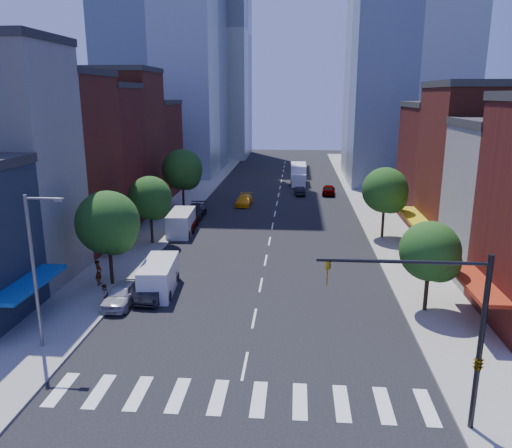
{
  "coord_description": "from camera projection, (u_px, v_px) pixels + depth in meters",
  "views": [
    {
      "loc": [
        2.62,
        -24.28,
        14.39
      ],
      "look_at": [
        -0.35,
        11.64,
        5.0
      ],
      "focal_mm": 35.0,
      "sensor_mm": 36.0,
      "label": 1
    }
  ],
  "objects": [
    {
      "name": "tree_left_near",
      "position": [
        110.0,
        225.0,
        37.46
      ],
      "size": [
        4.8,
        4.8,
        7.3
      ],
      "color": "black",
      "rests_on": "sidewalk_left"
    },
    {
      "name": "taxi",
      "position": [
        244.0,
        200.0,
        66.54
      ],
      "size": [
        2.08,
        4.81,
        1.38
      ],
      "primitive_type": "imported",
      "rotation": [
        0.0,
        0.0,
        -0.03
      ],
      "color": "#FFAB0D",
      "rests_on": "ground"
    },
    {
      "name": "traffic_signal",
      "position": [
        467.0,
        344.0,
        21.07
      ],
      "size": [
        7.24,
        2.24,
        8.0
      ],
      "color": "black",
      "rests_on": "sidewalk_right"
    },
    {
      "name": "sidewalk_left",
      "position": [
        183.0,
        205.0,
        66.8
      ],
      "size": [
        5.0,
        120.0,
        0.15
      ],
      "primitive_type": "cube",
      "color": "gray",
      "rests_on": "ground"
    },
    {
      "name": "traffic_car_far",
      "position": [
        329.0,
        190.0,
        73.5
      ],
      "size": [
        2.2,
        4.64,
        1.53
      ],
      "primitive_type": "imported",
      "rotation": [
        0.0,
        0.0,
        3.05
      ],
      "color": "#999999",
      "rests_on": "ground"
    },
    {
      "name": "bldg_right_3",
      "position": [
        459.0,
        166.0,
        56.73
      ],
      "size": [
        12.0,
        10.0,
        13.0
      ],
      "primitive_type": "cube",
      "color": "#541515",
      "rests_on": "ground"
    },
    {
      "name": "tree_left_mid",
      "position": [
        151.0,
        200.0,
        48.16
      ],
      "size": [
        4.2,
        4.2,
        6.65
      ],
      "color": "black",
      "rests_on": "sidewalk_left"
    },
    {
      "name": "parked_car_rear",
      "position": [
        195.0,
        211.0,
        59.86
      ],
      "size": [
        2.22,
        5.39,
        1.56
      ],
      "primitive_type": "imported",
      "rotation": [
        0.0,
        0.0,
        0.01
      ],
      "color": "black",
      "rests_on": "ground"
    },
    {
      "name": "sidewalk_right",
      "position": [
        372.0,
        208.0,
        64.81
      ],
      "size": [
        5.0,
        120.0,
        0.15
      ],
      "primitive_type": "cube",
      "color": "gray",
      "rests_on": "ground"
    },
    {
      "name": "ground",
      "position": [
        245.0,
        366.0,
        27.25
      ],
      "size": [
        220.0,
        220.0,
        0.0
      ],
      "primitive_type": "plane",
      "color": "black",
      "rests_on": "ground"
    },
    {
      "name": "parked_car_second",
      "position": [
        155.0,
        286.0,
        36.34
      ],
      "size": [
        2.08,
        5.06,
        1.63
      ],
      "primitive_type": "imported",
      "rotation": [
        0.0,
        0.0,
        -0.07
      ],
      "color": "black",
      "rests_on": "ground"
    },
    {
      "name": "cargo_van_far",
      "position": [
        181.0,
        223.0,
        52.73
      ],
      "size": [
        2.6,
        5.83,
        2.44
      ],
      "rotation": [
        0.0,
        0.0,
        0.05
      ],
      "color": "silver",
      "rests_on": "ground"
    },
    {
      "name": "bldg_left_4",
      "position": [
        110.0,
        142.0,
        62.95
      ],
      "size": [
        12.0,
        9.0,
        17.0
      ],
      "primitive_type": "cube",
      "color": "#5A2015",
      "rests_on": "ground"
    },
    {
      "name": "pedestrian_near",
      "position": [
        99.0,
        272.0,
        38.29
      ],
      "size": [
        0.54,
        0.76,
        1.96
      ],
      "primitive_type": "imported",
      "rotation": [
        0.0,
        0.0,
        1.67
      ],
      "color": "#999999",
      "rests_on": "sidewalk_left"
    },
    {
      "name": "streetlight",
      "position": [
        36.0,
        263.0,
        27.83
      ],
      "size": [
        2.25,
        0.25,
        9.0
      ],
      "color": "slate",
      "rests_on": "sidewalk_left"
    },
    {
      "name": "traffic_car_oncoming",
      "position": [
        299.0,
        191.0,
        73.38
      ],
      "size": [
        1.81,
        4.0,
        1.27
      ],
      "primitive_type": "imported",
      "rotation": [
        0.0,
        0.0,
        3.27
      ],
      "color": "black",
      "rests_on": "ground"
    },
    {
      "name": "bldg_left_5",
      "position": [
        135.0,
        150.0,
        72.61
      ],
      "size": [
        12.0,
        10.0,
        13.0
      ],
      "primitive_type": "cube",
      "color": "#541515",
      "rests_on": "ground"
    },
    {
      "name": "bldg_left_2",
      "position": [
        44.0,
        165.0,
        46.68
      ],
      "size": [
        12.0,
        9.0,
        16.0
      ],
      "primitive_type": "cube",
      "color": "#5A2015",
      "rests_on": "ground"
    },
    {
      "name": "tree_right_far",
      "position": [
        387.0,
        192.0,
        50.1
      ],
      "size": [
        4.6,
        4.6,
        7.2
      ],
      "color": "black",
      "rests_on": "sidewalk_right"
    },
    {
      "name": "box_truck",
      "position": [
        298.0,
        175.0,
        82.08
      ],
      "size": [
        2.63,
        8.11,
        3.25
      ],
      "rotation": [
        0.0,
        0.0,
        0.02
      ],
      "color": "silver",
      "rests_on": "ground"
    },
    {
      "name": "pedestrian_far",
      "position": [
        104.0,
        295.0,
        34.48
      ],
      "size": [
        0.76,
        0.88,
        1.56
      ],
      "primitive_type": "imported",
      "rotation": [
        0.0,
        0.0,
        -1.82
      ],
      "color": "#999999",
      "rests_on": "sidewalk_left"
    },
    {
      "name": "crosswalk",
      "position": [
        238.0,
        398.0,
        24.36
      ],
      "size": [
        19.0,
        3.0,
        0.01
      ],
      "primitive_type": "cube",
      "color": "silver",
      "rests_on": "ground"
    },
    {
      "name": "parked_car_third",
      "position": [
        185.0,
        223.0,
        54.4
      ],
      "size": [
        2.88,
        5.57,
        1.5
      ],
      "primitive_type": "imported",
      "rotation": [
        0.0,
        0.0,
        0.07
      ],
      "color": "#999999",
      "rests_on": "ground"
    },
    {
      "name": "tree_left_far",
      "position": [
        183.0,
        171.0,
        61.49
      ],
      "size": [
        5.0,
        5.0,
        7.75
      ],
      "color": "black",
      "rests_on": "sidewalk_left"
    },
    {
      "name": "bldg_left_3",
      "position": [
        83.0,
        159.0,
        55.0
      ],
      "size": [
        12.0,
        8.0,
        15.0
      ],
      "primitive_type": "cube",
      "color": "#541515",
      "rests_on": "ground"
    },
    {
      "name": "tree_right_near",
      "position": [
        432.0,
        254.0,
        32.91
      ],
      "size": [
        4.0,
        4.0,
        6.2
      ],
      "color": "black",
      "rests_on": "sidewalk_right"
    },
    {
      "name": "parked_car_front",
      "position": [
        122.0,
        294.0,
        35.05
      ],
      "size": [
        1.93,
        4.54,
        1.53
      ],
      "primitive_type": "imported",
      "rotation": [
        0.0,
        0.0,
        -0.03
      ],
      "color": "#B6B6BB",
      "rests_on": "ground"
    },
    {
      "name": "bldg_right_2",
      "position": [
        493.0,
        170.0,
        46.83
      ],
      "size": [
        12.0,
        10.0,
        15.0
      ],
      "primitive_type": "cube",
      "color": "#5A2015",
      "rests_on": "ground"
    },
    {
      "name": "tower_far_w",
      "position": [
        209.0,
        32.0,
        113.24
      ],
      "size": [
        18.0,
        18.0,
        56.0
      ],
      "primitive_type": "cube",
      "color": "#9EA5AD",
      "rests_on": "ground"
    },
    {
      "name": "cargo_van_near",
      "position": [
        159.0,
        277.0,
        37.14
      ],
      "size": [
        2.66,
        5.7,
        2.36
      ],
      "rotation": [
        0.0,
        0.0,
        0.08
      ],
      "color": "silver",
      "rests_on": "ground"
    }
  ]
}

